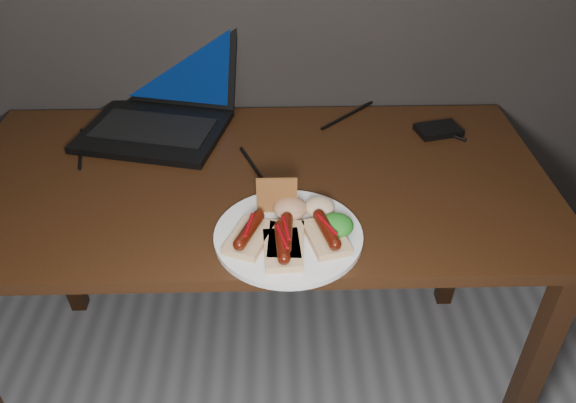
# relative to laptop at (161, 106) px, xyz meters

# --- Properties ---
(desk) EXTENTS (1.40, 0.70, 0.75)m
(desk) POSITION_rel_laptop_xyz_m (0.25, -0.26, -0.14)
(desk) COLOR #331B0C
(desk) RESTS_ON ground
(laptop) EXTENTS (0.43, 0.44, 0.25)m
(laptop) POSITION_rel_laptop_xyz_m (0.00, 0.00, 0.00)
(laptop) COLOR black
(laptop) RESTS_ON desk
(hard_drive) EXTENTS (0.13, 0.10, 0.02)m
(hard_drive) POSITION_rel_laptop_xyz_m (0.74, -0.07, -0.04)
(hard_drive) COLOR black
(hard_drive) RESTS_ON desk
(desk_cables) EXTENTS (1.02, 0.42, 0.01)m
(desk_cables) POSITION_rel_laptop_xyz_m (0.30, -0.10, -0.05)
(desk_cables) COLOR black
(desk_cables) RESTS_ON desk
(plate) EXTENTS (0.36, 0.36, 0.01)m
(plate) POSITION_rel_laptop_xyz_m (0.33, -0.49, -0.04)
(plate) COLOR silver
(plate) RESTS_ON desk
(bread_sausage_left) EXTENTS (0.11, 0.13, 0.04)m
(bread_sausage_left) POSITION_rel_laptop_xyz_m (0.25, -0.52, -0.02)
(bread_sausage_left) COLOR #DEB082
(bread_sausage_left) RESTS_ON plate
(bread_sausage_center) EXTENTS (0.08, 0.12, 0.04)m
(bread_sausage_center) POSITION_rel_laptop_xyz_m (0.33, -0.53, -0.02)
(bread_sausage_center) COLOR #DEB082
(bread_sausage_center) RESTS_ON plate
(bread_sausage_right) EXTENTS (0.10, 0.13, 0.04)m
(bread_sausage_right) POSITION_rel_laptop_xyz_m (0.41, -0.52, -0.02)
(bread_sausage_right) COLOR #DEB082
(bread_sausage_right) RESTS_ON plate
(bread_sausage_extra) EXTENTS (0.08, 0.12, 0.04)m
(bread_sausage_extra) POSITION_rel_laptop_xyz_m (0.32, -0.55, -0.02)
(bread_sausage_extra) COLOR #DEB082
(bread_sausage_extra) RESTS_ON plate
(crispbread) EXTENTS (0.09, 0.01, 0.08)m
(crispbread) POSITION_rel_laptop_xyz_m (0.31, -0.42, 0.00)
(crispbread) COLOR #A7662E
(crispbread) RESTS_ON plate
(salad_greens) EXTENTS (0.07, 0.07, 0.04)m
(salad_greens) POSITION_rel_laptop_xyz_m (0.43, -0.49, -0.02)
(salad_greens) COLOR #175410
(salad_greens) RESTS_ON plate
(salsa_mound) EXTENTS (0.07, 0.07, 0.04)m
(salsa_mound) POSITION_rel_laptop_xyz_m (0.34, -0.44, -0.02)
(salsa_mound) COLOR maroon
(salsa_mound) RESTS_ON plate
(coleslaw_mound) EXTENTS (0.06, 0.06, 0.04)m
(coleslaw_mound) POSITION_rel_laptop_xyz_m (0.40, -0.43, -0.02)
(coleslaw_mound) COLOR beige
(coleslaw_mound) RESTS_ON plate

